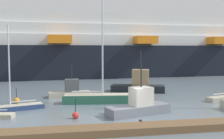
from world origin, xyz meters
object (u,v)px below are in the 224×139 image
fishing_boat_2 (71,91)px  channel_buoy_2 (76,115)px  fishing_boat_0 (139,105)px  cruise_ship (57,48)px  sailboat_1 (15,106)px  sailboat_2 (224,97)px  fishing_boat_1 (139,84)px  channel_buoy_1 (17,100)px  sailboat_4 (97,96)px

fishing_boat_2 → channel_buoy_2: size_ratio=3.11×
fishing_boat_0 → cruise_ship: size_ratio=0.05×
sailboat_1 → cruise_ship: size_ratio=0.07×
sailboat_1 → fishing_boat_2: size_ratio=1.57×
sailboat_1 → sailboat_2: 22.61m
fishing_boat_1 → channel_buoy_1: 16.05m
channel_buoy_2 → fishing_boat_0: bearing=4.9°
sailboat_4 → channel_buoy_2: 6.67m
sailboat_1 → fishing_boat_0: (11.29, -3.64, 0.41)m
channel_buoy_1 → channel_buoy_2: channel_buoy_2 is taller
fishing_boat_1 → fishing_boat_2: size_ratio=1.46×
channel_buoy_2 → fishing_boat_1: bearing=54.4°
sailboat_1 → fishing_boat_2: 8.26m
sailboat_4 → fishing_boat_2: sailboat_4 is taller
fishing_boat_1 → cruise_ship: size_ratio=0.06×
fishing_boat_0 → fishing_boat_1: bearing=56.4°
channel_buoy_2 → sailboat_1: bearing=143.6°
sailboat_4 → channel_buoy_2: size_ratio=8.73×
channel_buoy_2 → cruise_ship: bearing=93.9°
sailboat_1 → fishing_boat_0: bearing=144.7°
sailboat_2 → cruise_ship: (-19.47, 31.63, 5.62)m
channel_buoy_1 → channel_buoy_2: size_ratio=0.98×
fishing_boat_2 → channel_buoy_2: (0.19, -10.36, -0.43)m
sailboat_1 → sailboat_2: bearing=164.9°
sailboat_1 → channel_buoy_1: sailboat_1 is taller
sailboat_4 → cruise_ship: (-5.08, 30.53, 5.29)m
fishing_boat_0 → channel_buoy_2: bearing=167.0°
sailboat_2 → fishing_boat_1: sailboat_2 is taller
sailboat_1 → sailboat_4: size_ratio=0.56×
fishing_boat_2 → channel_buoy_2: 10.37m
fishing_boat_1 → channel_buoy_1: size_ratio=4.64×
fishing_boat_1 → channel_buoy_2: size_ratio=4.53×
sailboat_4 → channel_buoy_1: sailboat_4 is taller
fishing_boat_0 → cruise_ship: cruise_ship is taller
sailboat_2 → fishing_boat_1: 11.02m
fishing_boat_0 → fishing_boat_1: fishing_boat_1 is taller
sailboat_1 → sailboat_2: (22.59, 0.90, -0.00)m
fishing_boat_1 → fishing_boat_0: bearing=-86.0°
fishing_boat_2 → channel_buoy_1: bearing=-158.4°
fishing_boat_1 → sailboat_2: bearing=-24.7°
sailboat_2 → fishing_boat_1: size_ratio=1.09×
fishing_boat_2 → sailboat_1: bearing=-136.4°
sailboat_1 → channel_buoy_1: (-0.42, 3.26, -0.07)m
sailboat_2 → fishing_boat_1: bearing=119.2°
fishing_boat_1 → fishing_boat_2: 9.60m
fishing_boat_2 → cruise_ship: (-2.29, 26.30, 5.28)m
channel_buoy_1 → channel_buoy_2: bearing=-50.8°
fishing_boat_1 → cruise_ship: (-11.59, 23.95, 5.01)m
fishing_boat_2 → sailboat_4: bearing=-62.0°
fishing_boat_1 → cruise_ship: bearing=135.4°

